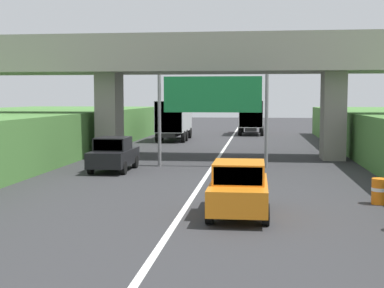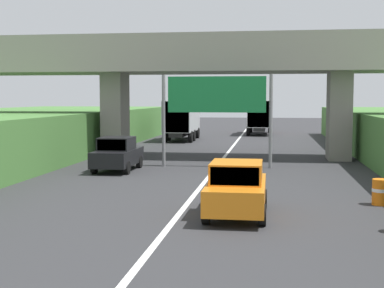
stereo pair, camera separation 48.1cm
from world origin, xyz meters
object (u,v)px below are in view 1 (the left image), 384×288
at_px(car_black, 114,154).
at_px(car_orange, 239,189).
at_px(overhead_highway_sign, 212,100).
at_px(truck_silver, 175,118).
at_px(construction_barrel_2, 380,191).
at_px(truck_red, 251,115).

bearing_deg(car_black, car_orange, -56.07).
height_order(overhead_highway_sign, truck_silver, overhead_highway_sign).
distance_m(car_orange, construction_barrel_2, 5.42).
height_order(truck_red, car_black, truck_red).
bearing_deg(car_black, truck_silver, 89.85).
distance_m(truck_silver, truck_red, 10.96).
height_order(car_black, car_orange, same).
bearing_deg(overhead_highway_sign, car_black, -155.95).
relative_size(overhead_highway_sign, truck_silver, 0.81).
bearing_deg(construction_barrel_2, truck_red, 97.64).
bearing_deg(truck_red, overhead_highway_sign, -93.71).
height_order(overhead_highway_sign, construction_barrel_2, overhead_highway_sign).
bearing_deg(truck_red, car_orange, -89.87).
distance_m(car_black, car_orange, 11.92).
xyz_separation_m(truck_red, construction_barrel_2, (4.89, -36.45, -1.47)).
xyz_separation_m(truck_silver, truck_red, (6.51, 8.81, 0.00)).
bearing_deg(construction_barrel_2, car_black, 147.10).
distance_m(truck_silver, car_black, 20.25).
bearing_deg(truck_red, construction_barrel_2, -82.36).
bearing_deg(truck_silver, truck_red, 53.54).
height_order(truck_silver, car_black, truck_silver).
bearing_deg(overhead_highway_sign, truck_silver, 104.80).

